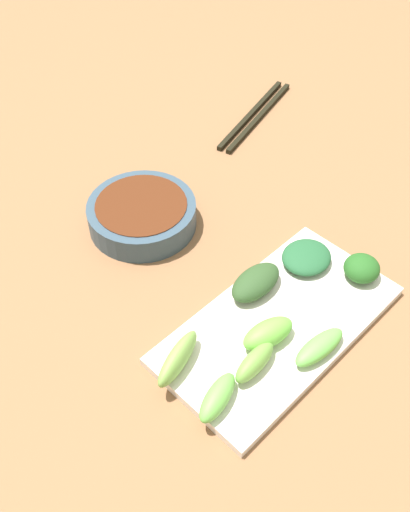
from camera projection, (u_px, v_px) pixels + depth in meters
The scene contains 12 objects.
tabletop at pixel (187, 278), 0.74m from camera, with size 2.10×2.10×0.02m, color brown.
sauce_bowl at pixel (142, 214), 0.78m from camera, with size 0.15×0.15×0.04m.
serving_plate at pixel (278, 325), 0.67m from camera, with size 0.15×0.30×0.01m, color silver.
broccoli_leafy_0 at pixel (362, 268), 0.70m from camera, with size 0.04×0.05×0.03m, color #24591F.
broccoli_stalk_1 at pixel (268, 333), 0.63m from camera, with size 0.03×0.06×0.03m, color #6AB940.
broccoli_leafy_2 at pixel (256, 282), 0.69m from camera, with size 0.04×0.07×0.03m, color #2D4924.
broccoli_stalk_3 at pixel (178, 358), 0.61m from camera, with size 0.02×0.08×0.03m, color #779F46.
broccoli_leafy_4 at pixel (306, 257), 0.72m from camera, with size 0.06×0.07×0.02m, color #235731.
broccoli_stalk_5 at pixel (319, 347), 0.63m from camera, with size 0.03×0.07×0.02m, color #65BB4B.
broccoli_stalk_6 at pixel (255, 362), 0.61m from camera, with size 0.02×0.06×0.03m, color #6BA040.
broccoli_stalk_7 at pixel (217, 397), 0.58m from camera, with size 0.02×0.06×0.03m, color #68B749.
chopsticks at pixel (255, 115), 0.97m from camera, with size 0.08×0.23×0.01m.
Camera 1 is at (0.36, -0.32, 0.57)m, focal length 39.69 mm.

